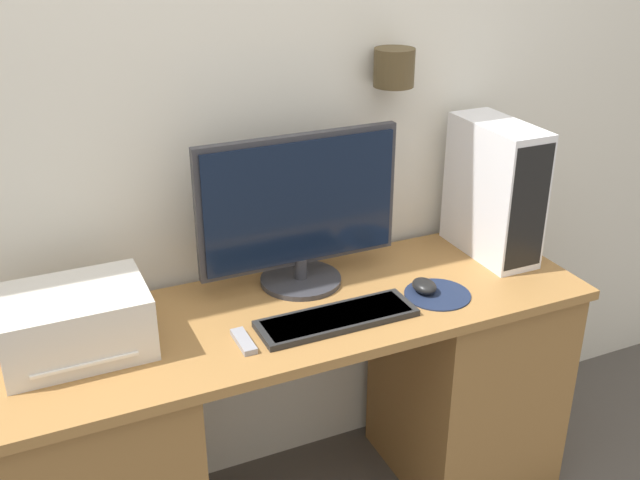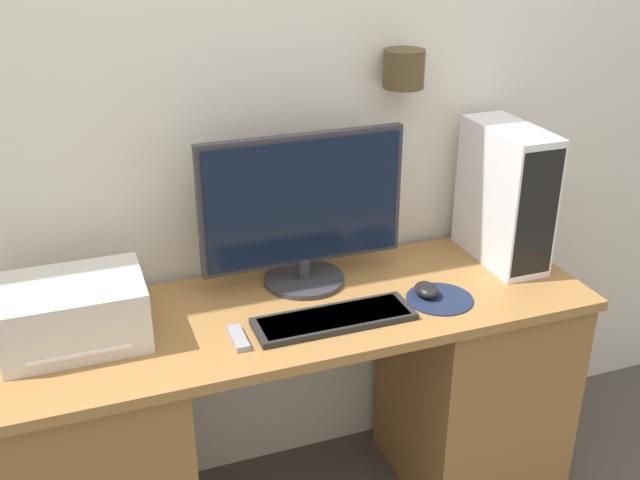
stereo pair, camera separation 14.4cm
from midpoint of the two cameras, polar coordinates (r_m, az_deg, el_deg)
name	(u,v)px [view 1 (the left image)]	position (r m, az deg, el deg)	size (l,w,h in m)	color
wall_back	(254,84)	(2.22, -6.97, 11.72)	(6.40, 0.17, 2.70)	silver
desk	(302,414)	(2.35, -3.21, -13.15)	(1.70, 0.55, 0.78)	olive
monitor	(299,209)	(2.18, -3.48, 2.33)	(0.62, 0.25, 0.46)	#333338
keyboard	(337,318)	(2.07, -0.70, -6.00)	(0.45, 0.14, 0.02)	black
mousepad	(437,294)	(2.22, 7.10, -4.17)	(0.20, 0.20, 0.00)	#19233D
mouse	(424,286)	(2.22, 6.11, -3.53)	(0.07, 0.09, 0.04)	black
computer_tower	(495,190)	(2.42, 11.51, 3.74)	(0.15, 0.35, 0.44)	white
printer	(75,323)	(2.03, -20.14, -5.97)	(0.37, 0.27, 0.17)	beige
remote_control	(244,341)	(1.99, -7.93, -7.69)	(0.04, 0.12, 0.02)	gray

